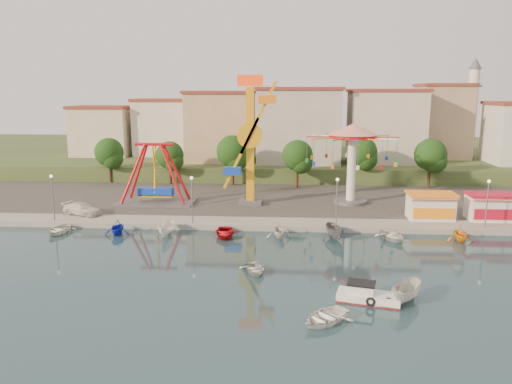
# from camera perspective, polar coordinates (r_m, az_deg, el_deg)

# --- Properties ---
(ground) EXTENTS (200.00, 200.00, 0.00)m
(ground) POSITION_cam_1_polar(r_m,az_deg,el_deg) (43.47, -0.00, -8.88)
(ground) COLOR #143038
(ground) RESTS_ON ground
(quay_deck) EXTENTS (200.00, 100.00, 0.60)m
(quay_deck) POSITION_cam_1_polar(r_m,az_deg,el_deg) (103.76, 2.26, 3.26)
(quay_deck) COLOR #9E998E
(quay_deck) RESTS_ON ground
(asphalt_pad) EXTENTS (90.00, 28.00, 0.01)m
(asphalt_pad) POSITION_cam_1_polar(r_m,az_deg,el_deg) (72.19, 1.57, -0.13)
(asphalt_pad) COLOR #4C4944
(asphalt_pad) RESTS_ON quay_deck
(hill_terrace) EXTENTS (200.00, 60.00, 3.00)m
(hill_terrace) POSITION_cam_1_polar(r_m,az_deg,el_deg) (108.56, 2.34, 4.26)
(hill_terrace) COLOR #384C26
(hill_terrace) RESTS_ON ground
(pirate_ship_ride) EXTENTS (10.00, 5.00, 8.00)m
(pirate_ship_ride) POSITION_cam_1_polar(r_m,az_deg,el_deg) (66.21, -11.45, 1.92)
(pirate_ship_ride) COLOR #59595E
(pirate_ship_ride) RESTS_ON quay_deck
(kamikaze_tower) EXTENTS (5.06, 3.10, 16.50)m
(kamikaze_tower) POSITION_cam_1_polar(r_m,az_deg,el_deg) (63.79, -0.47, 5.57)
(kamikaze_tower) COLOR #59595E
(kamikaze_tower) RESTS_ON quay_deck
(wave_swinger) EXTENTS (11.60, 11.60, 10.40)m
(wave_swinger) POSITION_cam_1_polar(r_m,az_deg,el_deg) (65.82, 10.94, 5.23)
(wave_swinger) COLOR #59595E
(wave_swinger) RESTS_ON quay_deck
(booth_left) EXTENTS (5.40, 3.78, 3.08)m
(booth_left) POSITION_cam_1_polar(r_m,az_deg,el_deg) (60.85, 19.32, -1.48)
(booth_left) COLOR white
(booth_left) RESTS_ON quay_deck
(booth_mid) EXTENTS (5.40, 3.78, 3.08)m
(booth_mid) POSITION_cam_1_polar(r_m,az_deg,el_deg) (62.99, 25.21, -1.51)
(booth_mid) COLOR white
(booth_mid) RESTS_ON quay_deck
(lamp_post_0) EXTENTS (0.14, 0.14, 5.00)m
(lamp_post_0) POSITION_cam_1_polar(r_m,az_deg,el_deg) (61.13, -22.20, -0.73)
(lamp_post_0) COLOR #59595E
(lamp_post_0) RESTS_ON quay_deck
(lamp_post_1) EXTENTS (0.14, 0.14, 5.00)m
(lamp_post_1) POSITION_cam_1_polar(r_m,az_deg,el_deg) (56.03, -7.31, -1.01)
(lamp_post_1) COLOR #59595E
(lamp_post_1) RESTS_ON quay_deck
(lamp_post_2) EXTENTS (0.14, 0.14, 5.00)m
(lamp_post_2) POSITION_cam_1_polar(r_m,az_deg,el_deg) (55.25, 9.21, -1.24)
(lamp_post_2) COLOR #59595E
(lamp_post_2) RESTS_ON quay_deck
(lamp_post_3) EXTENTS (0.14, 0.14, 5.00)m
(lamp_post_3) POSITION_cam_1_polar(r_m,az_deg,el_deg) (58.98, 24.88, -1.37)
(lamp_post_3) COLOR #59595E
(lamp_post_3) RESTS_ON quay_deck
(tree_0) EXTENTS (4.60, 4.60, 7.19)m
(tree_0) POSITION_cam_1_polar(r_m,az_deg,el_deg) (83.33, -16.43, 4.36)
(tree_0) COLOR #382314
(tree_0) RESTS_ON quay_deck
(tree_1) EXTENTS (4.35, 4.35, 6.80)m
(tree_1) POSITION_cam_1_polar(r_m,az_deg,el_deg) (79.76, -9.83, 4.16)
(tree_1) COLOR #382314
(tree_1) RESTS_ON quay_deck
(tree_2) EXTENTS (5.02, 5.02, 7.85)m
(tree_2) POSITION_cam_1_polar(r_m,az_deg,el_deg) (77.51, -2.69, 4.65)
(tree_2) COLOR #382314
(tree_2) RESTS_ON quay_deck
(tree_3) EXTENTS (4.68, 4.68, 7.32)m
(tree_3) POSITION_cam_1_polar(r_m,az_deg,el_deg) (75.65, 4.76, 4.17)
(tree_3) COLOR #382314
(tree_3) RESTS_ON quay_deck
(tree_4) EXTENTS (4.86, 4.86, 7.60)m
(tree_4) POSITION_cam_1_polar(r_m,az_deg,el_deg) (79.39, 11.98, 4.45)
(tree_4) COLOR #382314
(tree_4) RESTS_ON quay_deck
(tree_5) EXTENTS (4.83, 4.83, 7.54)m
(tree_5) POSITION_cam_1_polar(r_m,az_deg,el_deg) (79.68, 19.32, 4.05)
(tree_5) COLOR #382314
(tree_5) RESTS_ON quay_deck
(building_0) EXTENTS (9.26, 9.53, 11.87)m
(building_0) POSITION_cam_1_polar(r_m,az_deg,el_deg) (94.13, -18.90, 7.10)
(building_0) COLOR beige
(building_0) RESTS_ON hill_terrace
(building_1) EXTENTS (12.33, 9.01, 8.63)m
(building_1) POSITION_cam_1_polar(r_m,az_deg,el_deg) (95.45, -10.88, 6.58)
(building_1) COLOR silver
(building_1) RESTS_ON hill_terrace
(building_2) EXTENTS (11.95, 9.28, 11.23)m
(building_2) POSITION_cam_1_polar(r_m,az_deg,el_deg) (93.49, -2.93, 7.47)
(building_2) COLOR tan
(building_2) RESTS_ON hill_terrace
(building_3) EXTENTS (12.59, 10.50, 9.20)m
(building_3) POSITION_cam_1_polar(r_m,az_deg,el_deg) (89.83, 5.67, 6.62)
(building_3) COLOR beige
(building_3) RESTS_ON hill_terrace
(building_4) EXTENTS (10.75, 9.23, 9.24)m
(building_4) POSITION_cam_1_polar(r_m,az_deg,el_deg) (94.60, 13.84, 6.60)
(building_4) COLOR beige
(building_4) RESTS_ON hill_terrace
(building_5) EXTENTS (12.77, 10.96, 11.21)m
(building_5) POSITION_cam_1_polar(r_m,az_deg,el_deg) (95.94, 21.95, 6.76)
(building_5) COLOR tan
(building_5) RESTS_ON hill_terrace
(minaret) EXTENTS (2.80, 2.80, 18.00)m
(minaret) POSITION_cam_1_polar(r_m,az_deg,el_deg) (100.39, 23.47, 9.08)
(minaret) COLOR silver
(minaret) RESTS_ON hill_terrace
(cabin_motorboat) EXTENTS (4.79, 2.73, 1.59)m
(cabin_motorboat) POSITION_cam_1_polar(r_m,az_deg,el_deg) (38.01, 12.57, -11.56)
(cabin_motorboat) COLOR white
(cabin_motorboat) RESTS_ON ground
(rowboat_a) EXTENTS (3.14, 3.74, 0.66)m
(rowboat_a) POSITION_cam_1_polar(r_m,az_deg,el_deg) (42.77, -0.15, -8.76)
(rowboat_a) COLOR silver
(rowboat_a) RESTS_ON ground
(rowboat_b) EXTENTS (4.71, 4.70, 0.80)m
(rowboat_b) POSITION_cam_1_polar(r_m,az_deg,el_deg) (34.46, 7.89, -13.93)
(rowboat_b) COLOR white
(rowboat_b) RESTS_ON ground
(skiff) EXTENTS (3.43, 4.13, 1.53)m
(skiff) POSITION_cam_1_polar(r_m,az_deg,el_deg) (38.49, 16.84, -10.95)
(skiff) COLOR silver
(skiff) RESTS_ON ground
(van) EXTENTS (5.26, 3.51, 1.42)m
(van) POSITION_cam_1_polar(r_m,az_deg,el_deg) (63.07, -19.23, -1.83)
(van) COLOR silver
(van) RESTS_ON quay_deck
(moored_boat_0) EXTENTS (3.04, 4.04, 0.79)m
(moored_boat_0) POSITION_cam_1_polar(r_m,az_deg,el_deg) (58.11, -21.64, -4.03)
(moored_boat_0) COLOR silver
(moored_boat_0) RESTS_ON ground
(moored_boat_1) EXTENTS (2.83, 3.22, 1.60)m
(moored_boat_1) POSITION_cam_1_polar(r_m,az_deg,el_deg) (55.54, -15.57, -3.90)
(moored_boat_1) COLOR #1624C1
(moored_boat_1) RESTS_ON ground
(moored_boat_2) EXTENTS (1.57, 3.76, 1.43)m
(moored_boat_2) POSITION_cam_1_polar(r_m,az_deg,el_deg) (54.05, -10.22, -4.17)
(moored_boat_2) COLOR white
(moored_boat_2) RESTS_ON ground
(moored_boat_3) EXTENTS (3.45, 4.47, 0.85)m
(moored_boat_3) POSITION_cam_1_polar(r_m,az_deg,el_deg) (52.98, -3.61, -4.65)
(moored_boat_3) COLOR red
(moored_boat_3) RESTS_ON ground
(moored_boat_4) EXTENTS (3.18, 3.51, 1.61)m
(moored_boat_4) POSITION_cam_1_polar(r_m,az_deg,el_deg) (52.47, 2.63, -4.38)
(moored_boat_4) COLOR silver
(moored_boat_4) RESTS_ON ground
(moored_boat_5) EXTENTS (2.32, 4.00, 1.46)m
(moored_boat_5) POSITION_cam_1_polar(r_m,az_deg,el_deg) (52.71, 9.04, -4.52)
(moored_boat_5) COLOR #5C5A60
(moored_boat_5) RESTS_ON ground
(moored_boat_6) EXTENTS (3.80, 4.53, 0.80)m
(moored_boat_6) POSITION_cam_1_polar(r_m,az_deg,el_deg) (53.67, 15.33, -4.86)
(moored_boat_6) COLOR white
(moored_boat_6) RESTS_ON ground
(moored_boat_7) EXTENTS (2.62, 3.02, 1.57)m
(moored_boat_7) POSITION_cam_1_polar(r_m,az_deg,el_deg) (55.35, 22.29, -4.42)
(moored_boat_7) COLOR orange
(moored_boat_7) RESTS_ON ground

